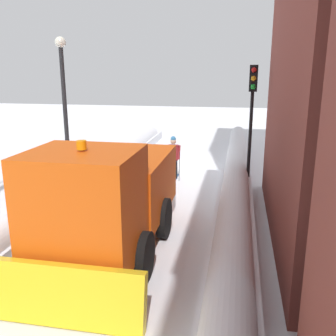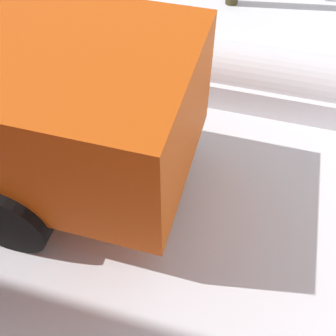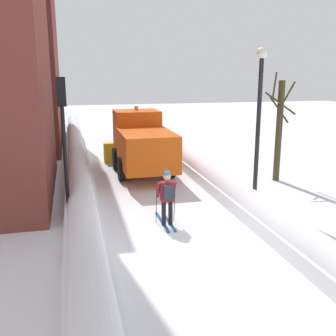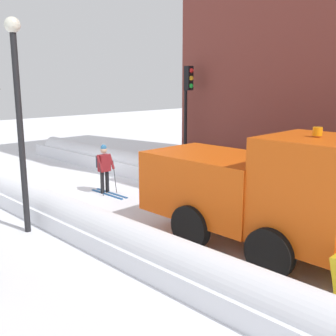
{
  "view_description": "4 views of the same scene",
  "coord_description": "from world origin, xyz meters",
  "px_view_note": "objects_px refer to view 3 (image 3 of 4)",
  "views": [
    {
      "loc": [
        -2.8,
        16.23,
        4.46
      ],
      "look_at": [
        -0.56,
        4.5,
        1.3
      ],
      "focal_mm": 39.9,
      "sensor_mm": 36.0,
      "label": 1
    },
    {
      "loc": [
        -2.8,
        4.47,
        4.42
      ],
      "look_at": [
        -0.1,
        5.22,
        1.09
      ],
      "focal_mm": 41.94,
      "sensor_mm": 36.0,
      "label": 2
    },
    {
      "loc": [
        -2.97,
        -10.15,
        4.75
      ],
      "look_at": [
        0.6,
        4.35,
        1.12
      ],
      "focal_mm": 42.11,
      "sensor_mm": 36.0,
      "label": 3
    },
    {
      "loc": [
        8.37,
        13.2,
        4.04
      ],
      "look_at": [
        -0.1,
        4.7,
        1.47
      ],
      "focal_mm": 43.17,
      "sensor_mm": 36.0,
      "label": 4
    }
  ],
  "objects_px": {
    "skier": "(167,195)",
    "plow_truck": "(142,143)",
    "bare_tree_near": "(279,129)",
    "traffic_light_pole": "(63,122)",
    "street_lamp": "(259,107)"
  },
  "relations": [
    {
      "from": "plow_truck",
      "to": "bare_tree_near",
      "type": "distance_m",
      "value": 6.32
    },
    {
      "from": "traffic_light_pole",
      "to": "bare_tree_near",
      "type": "height_order",
      "value": "bare_tree_near"
    },
    {
      "from": "plow_truck",
      "to": "street_lamp",
      "type": "height_order",
      "value": "street_lamp"
    },
    {
      "from": "skier",
      "to": "plow_truck",
      "type": "bearing_deg",
      "value": 86.58
    },
    {
      "from": "street_lamp",
      "to": "skier",
      "type": "bearing_deg",
      "value": -156.02
    },
    {
      "from": "plow_truck",
      "to": "skier",
      "type": "bearing_deg",
      "value": -93.42
    },
    {
      "from": "street_lamp",
      "to": "bare_tree_near",
      "type": "bearing_deg",
      "value": 47.05
    },
    {
      "from": "bare_tree_near",
      "to": "traffic_light_pole",
      "type": "bearing_deg",
      "value": -163.21
    },
    {
      "from": "plow_truck",
      "to": "skier",
      "type": "relative_size",
      "value": 3.31
    },
    {
      "from": "skier",
      "to": "traffic_light_pole",
      "type": "distance_m",
      "value": 4.0
    },
    {
      "from": "plow_truck",
      "to": "traffic_light_pole",
      "type": "distance_m",
      "value": 6.67
    },
    {
      "from": "traffic_light_pole",
      "to": "bare_tree_near",
      "type": "xyz_separation_m",
      "value": [
        9.1,
        2.75,
        -0.88
      ]
    },
    {
      "from": "bare_tree_near",
      "to": "skier",
      "type": "bearing_deg",
      "value": -146.06
    },
    {
      "from": "skier",
      "to": "street_lamp",
      "type": "bearing_deg",
      "value": 23.98
    },
    {
      "from": "skier",
      "to": "bare_tree_near",
      "type": "bearing_deg",
      "value": 33.94
    }
  ]
}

